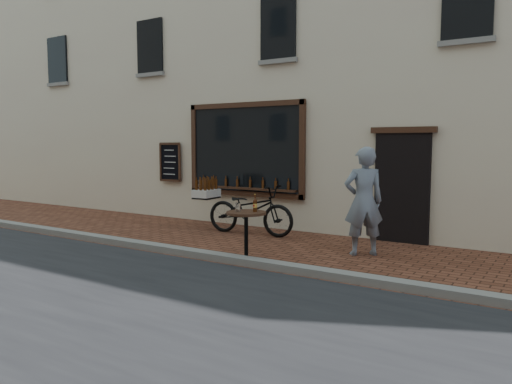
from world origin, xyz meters
The scene contains 6 objects.
ground centered at (0.00, 0.00, 0.00)m, with size 90.00×90.00×0.00m, color #50281A.
kerb centered at (0.00, 0.20, 0.06)m, with size 90.00×0.25×0.12m, color slate.
shop_building centered at (0.00, 6.50, 5.00)m, with size 28.00×6.20×10.00m.
cargo_bicycle centered at (-1.18, 2.53, 0.56)m, with size 2.45×0.88×1.17m.
bistro_table centered at (0.24, 0.35, 0.61)m, with size 0.67×0.67×1.15m.
pedestrian centered at (1.67, 1.96, 0.97)m, with size 0.71×0.46×1.94m, color slate.
Camera 1 is at (4.87, -6.47, 1.98)m, focal length 35.00 mm.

